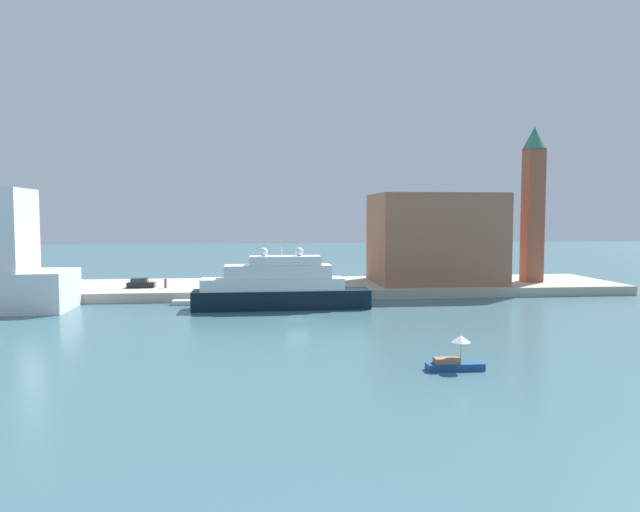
% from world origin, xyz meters
% --- Properties ---
extents(ground, '(400.00, 400.00, 0.00)m').
position_xyz_m(ground, '(0.00, 0.00, 0.00)').
color(ground, '#3D6670').
extents(quay_dock, '(110.00, 20.11, 1.44)m').
position_xyz_m(quay_dock, '(0.00, 26.06, 0.72)').
color(quay_dock, '#B7AD99').
rests_on(quay_dock, ground).
extents(large_yacht, '(23.85, 4.55, 9.87)m').
position_xyz_m(large_yacht, '(-1.83, 8.94, 2.86)').
color(large_yacht, black).
rests_on(large_yacht, ground).
extents(small_motorboat, '(4.69, 1.55, 2.84)m').
position_xyz_m(small_motorboat, '(11.06, -24.50, 0.90)').
color(small_motorboat, navy).
rests_on(small_motorboat, ground).
extents(work_barge, '(5.14, 1.82, 0.64)m').
position_xyz_m(work_barge, '(-14.08, 13.93, 0.32)').
color(work_barge, silver).
rests_on(work_barge, ground).
extents(harbor_building, '(20.34, 15.26, 14.74)m').
position_xyz_m(harbor_building, '(24.91, 25.44, 8.81)').
color(harbor_building, '#9E664C').
rests_on(harbor_building, quay_dock).
extents(bell_tower, '(3.80, 3.80, 25.94)m').
position_xyz_m(bell_tower, '(41.44, 24.28, 15.40)').
color(bell_tower, '#93513D').
rests_on(bell_tower, quay_dock).
extents(parked_car, '(4.12, 1.85, 1.51)m').
position_xyz_m(parked_car, '(-22.71, 22.89, 2.08)').
color(parked_car, black).
rests_on(parked_car, quay_dock).
extents(person_figure, '(0.36, 0.36, 1.62)m').
position_xyz_m(person_figure, '(-18.83, 22.10, 2.19)').
color(person_figure, maroon).
rests_on(person_figure, quay_dock).
extents(mooring_bollard, '(0.55, 0.55, 0.87)m').
position_xyz_m(mooring_bollard, '(5.56, 17.14, 1.88)').
color(mooring_bollard, black).
rests_on(mooring_bollard, quay_dock).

